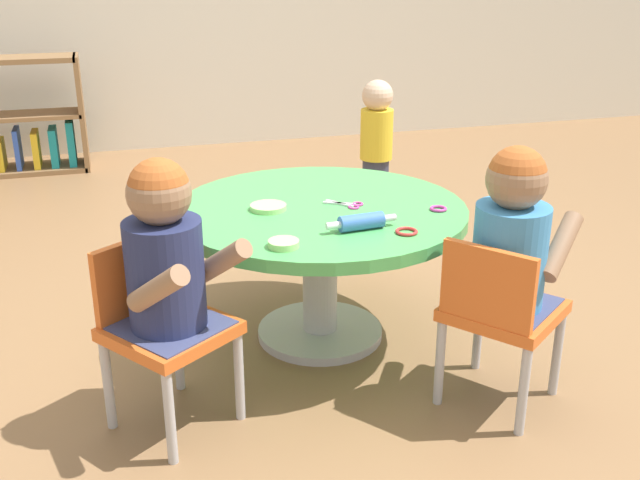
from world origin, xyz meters
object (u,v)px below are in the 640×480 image
Objects in this scene: bookshelf_low at (6,126)px; rolling_pin at (361,222)px; toddler_standing at (376,140)px; child_chair_left at (162,325)px; seated_child_left at (165,253)px; child_chair_right at (499,312)px; craft_table at (320,235)px; craft_scissors at (348,205)px; seated_child_right at (512,235)px.

rolling_pin is (1.30, -2.80, 0.22)m from bookshelf_low.
toddler_standing is 1.70m from rolling_pin.
seated_child_left is at bearing -54.35° from child_chair_left.
bookshelf_low is (-1.62, 3.11, -0.02)m from child_chair_right.
rolling_pin is at bearing 13.48° from seated_child_left.
craft_scissors is (0.09, -0.02, 0.11)m from craft_table.
craft_scissors is at bearing -11.62° from craft_table.
seated_child_left is at bearing -143.91° from craft_table.
toddler_standing is at bearing 53.31° from child_chair_left.
craft_scissors is at bearing 117.87° from child_chair_right.
seated_child_left reaches higher than child_chair_right.
child_chair_right is (0.94, -0.19, 0.00)m from child_chair_left.
craft_table is 2.84m from bookshelf_low.
seated_child_right reaches higher than craft_scissors.
craft_table is 0.29m from rolling_pin.
rolling_pin is at bearing 10.14° from child_chair_left.
rolling_pin is (-0.63, -1.57, 0.15)m from toddler_standing.
seated_child_left is at bearing 170.07° from child_chair_right.
bookshelf_low is at bearing 147.59° from toddler_standing.
child_chair_left is 2.10m from toddler_standing.
seated_child_left is at bearing 171.81° from seated_child_right.
craft_scissors is (0.66, 0.34, 0.18)m from child_chair_left.
toddler_standing is (1.26, 1.69, 0.05)m from child_chair_left.
toddler_standing is at bearing 81.36° from seated_child_right.
toddler_standing reaches higher than child_chair_left.
craft_scissors is (0.03, 0.23, -0.02)m from rolling_pin.
child_chair_left is 3.94× the size of craft_scissors.
seated_child_left reaches higher than bookshelf_low.
rolling_pin reaches higher than craft_table.
seated_child_right is at bearing -8.19° from seated_child_left.
child_chair_left is at bearing -152.44° from craft_scissors.
bookshelf_low reaches higher than craft_scissors.
bookshelf_low is at bearing 115.98° from craft_table.
bookshelf_low is at bearing 117.47° from craft_scissors.
rolling_pin is at bearing -98.56° from craft_scissors.
child_chair_left is 0.67m from rolling_pin.
seated_child_right reaches higher than rolling_pin.
rolling_pin is 1.70× the size of craft_scissors.
craft_table is at bearing -117.57° from toddler_standing.
seated_child_right is 0.60m from craft_scissors.
craft_table is 0.69m from seated_child_left.
child_chair_right is 1.05× the size of seated_child_right.
seated_child_left reaches higher than rolling_pin.
child_chair_right is 0.23m from seated_child_right.
rolling_pin is (0.60, 0.14, -0.02)m from seated_child_left.
rolling_pin is (-0.32, 0.30, 0.20)m from child_chair_right.
child_chair_left is 1.01m from seated_child_right.
child_chair_left is 0.58× the size of bookshelf_low.
bookshelf_low is (-1.24, 2.55, -0.09)m from craft_table.
bookshelf_low is 6.84× the size of craft_scissors.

